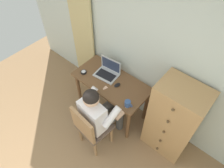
# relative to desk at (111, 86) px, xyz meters

# --- Properties ---
(wall_back) EXTENTS (4.80, 0.05, 2.50)m
(wall_back) POSITION_rel_desk_xyz_m (0.28, 0.36, 0.63)
(wall_back) COLOR silver
(wall_back) RESTS_ON ground_plane
(curtain_panel) EXTENTS (0.48, 0.03, 2.18)m
(curtain_panel) POSITION_rel_desk_xyz_m (-0.86, 0.29, 0.47)
(curtain_panel) COLOR #CCB77A
(curtain_panel) RESTS_ON ground_plane
(desk) EXTENTS (1.15, 0.57, 0.74)m
(desk) POSITION_rel_desk_xyz_m (0.00, 0.00, 0.00)
(desk) COLOR brown
(desk) RESTS_ON ground_plane
(dresser) EXTENTS (0.60, 0.46, 1.26)m
(dresser) POSITION_rel_desk_xyz_m (1.00, 0.08, 0.01)
(dresser) COLOR tan
(dresser) RESTS_ON ground_plane
(chair) EXTENTS (0.45, 0.44, 0.89)m
(chair) POSITION_rel_desk_xyz_m (0.19, -0.66, -0.12)
(chair) COLOR brown
(chair) RESTS_ON ground_plane
(person_seated) EXTENTS (0.56, 0.61, 1.20)m
(person_seated) POSITION_rel_desk_xyz_m (0.21, -0.47, 0.06)
(person_seated) COLOR #4C4C4C
(person_seated) RESTS_ON ground_plane
(laptop) EXTENTS (0.37, 0.29, 0.24)m
(laptop) POSITION_rel_desk_xyz_m (-0.14, 0.08, 0.17)
(laptop) COLOR #B7BABF
(laptop) RESTS_ON desk
(computer_mouse) EXTENTS (0.08, 0.11, 0.03)m
(computer_mouse) POSITION_rel_desk_xyz_m (0.12, -0.01, 0.14)
(computer_mouse) COLOR black
(computer_mouse) RESTS_ON desk
(desk_clock) EXTENTS (0.09, 0.09, 0.03)m
(desk_clock) POSITION_rel_desk_xyz_m (-0.43, -0.14, 0.13)
(desk_clock) COLOR black
(desk_clock) RESTS_ON desk
(coffee_mug) EXTENTS (0.12, 0.08, 0.09)m
(coffee_mug) POSITION_rel_desk_xyz_m (0.45, -0.19, 0.17)
(coffee_mug) COLOR #33518C
(coffee_mug) RESTS_ON desk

